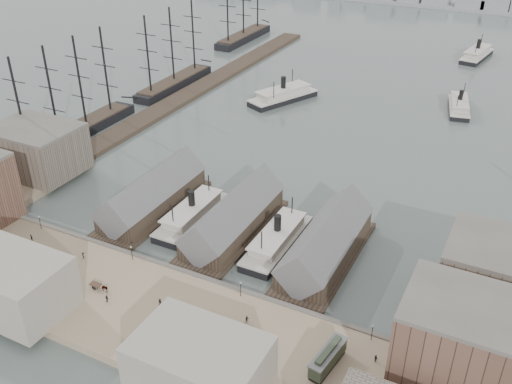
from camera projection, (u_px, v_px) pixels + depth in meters
The scene contains 38 objects.
ground at pixel (201, 267), 139.51m from camera, with size 900.00×900.00×0.00m, color #495552.
quay at pixel (152, 314), 123.55m from camera, with size 180.00×30.00×2.00m, color gray.
seawall at pixel (189, 276), 134.92m from camera, with size 180.00×1.20×2.30m, color #59544C.
west_wharf at pixel (188, 94), 243.20m from camera, with size 10.00×220.00×1.60m, color #2D231C.
ferry_shed_west at pixel (153, 196), 160.48m from camera, with size 14.00×42.00×12.60m.
ferry_shed_center at pixel (233, 218), 150.26m from camera, with size 14.00×42.00×12.60m.
ferry_shed_east at pixel (326, 244), 140.03m from camera, with size 14.00×42.00×12.60m.
warehouse_west_back at pixel (37, 150), 176.49m from camera, with size 26.00×20.00×14.00m, color #60564C.
warehouse_east_front at pixel (486, 358), 98.55m from camera, with size 30.00×18.00×19.00m, color brown.
warehouse_east_back at pixel (512, 282), 119.64m from camera, with size 28.00×20.00×15.00m, color #60564C.
street_bldg_center at pixel (199, 363), 103.42m from camera, with size 24.00×16.00×10.00m, color gray.
street_bldg_west at pixel (1, 280), 122.58m from camera, with size 30.00×16.00×12.00m, color gray.
lamp_post_far_w at pixel (39, 220), 149.45m from camera, with size 0.44×0.44×3.92m.
lamp_post_near_w at pixel (131, 250), 137.65m from camera, with size 0.44×0.44×3.92m.
lamp_post_near_e at pixel (241, 286), 125.85m from camera, with size 0.44×0.44×3.92m.
lamp_post_far_e at pixel (372, 330), 114.05m from camera, with size 0.44×0.44×3.92m.
far_shore at pixel (451, 1), 396.81m from camera, with size 500.00×40.00×15.72m.
ferry_docked_west at pixel (193, 214), 156.60m from camera, with size 8.43×28.10×10.04m.
ferry_docked_east at pixel (277, 239), 145.95m from camera, with size 8.44×28.12×10.04m.
ferry_open_near at pixel (283, 95), 236.90m from camera, with size 21.47×32.39×11.18m.
ferry_open_mid at pixel (459, 106), 228.09m from camera, with size 12.57×26.08×8.95m.
ferry_open_far at pixel (477, 54), 289.22m from camera, with size 13.20×30.51×10.54m.
sailing_ship_near at pixel (73, 132), 204.44m from camera, with size 8.62×59.40×35.45m.
sailing_ship_mid at pixel (174, 82), 251.97m from camera, with size 8.45×48.80×34.72m.
sailing_ship_far at pixel (244, 36), 319.86m from camera, with size 8.99×49.97×36.98m.
tram at pixel (328, 359), 108.37m from camera, with size 4.36×11.23×3.89m.
horse_cart_left at pixel (24, 251), 140.78m from camera, with size 4.73×1.65×1.71m.
horse_cart_center at pixel (102, 287), 128.47m from camera, with size 4.90×1.53×1.67m.
horse_cart_right at pixel (192, 335), 115.52m from camera, with size 4.70×2.21×1.46m.
pedestrian_0 at pixel (31, 237), 145.74m from camera, with size 0.65×0.47×1.77m, color black.
pedestrian_1 at pixel (8, 268), 134.70m from camera, with size 0.84×0.65×1.72m, color black.
pedestrian_2 at pixel (83, 255), 139.04m from camera, with size 1.07×0.61×1.65m, color black.
pedestrian_3 at pixel (107, 298), 125.15m from camera, with size 1.01×0.42×1.73m, color black.
pedestrian_4 at pixel (160, 302), 124.12m from camera, with size 0.83×0.54×1.70m, color black.
pedestrian_5 at pixel (184, 327), 117.40m from camera, with size 0.60×0.44×1.64m, color black.
pedestrian_6 at pixel (247, 319), 119.33m from camera, with size 0.86×0.67×1.78m, color black.
pedestrian_7 at pixel (264, 379), 105.62m from camera, with size 1.02×0.59×1.58m, color black.
pedestrian_8 at pixel (376, 358), 109.93m from camera, with size 1.00×0.42×1.70m, color black.
Camera 1 is at (62.82, -93.53, 85.41)m, focal length 40.00 mm.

